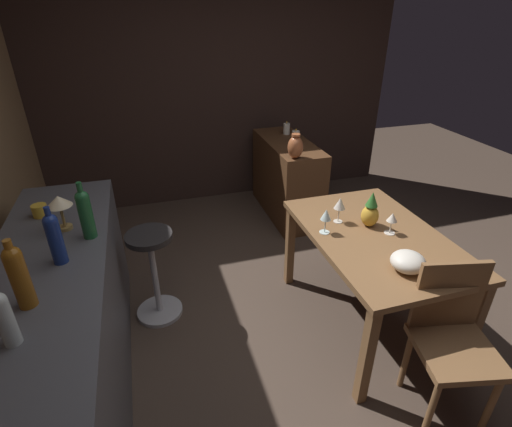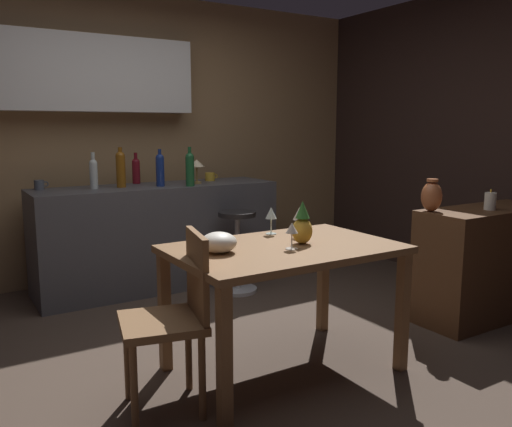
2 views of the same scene
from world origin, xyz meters
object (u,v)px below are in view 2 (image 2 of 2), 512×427
at_px(wine_glass_right, 271,214).
at_px(sideboard_cabinet, 485,263).
at_px(wine_bottle_ruby, 136,169).
at_px(counter_lamp, 197,165).
at_px(vase_copper, 432,196).
at_px(bar_stool, 237,249).
at_px(fruit_bowl, 219,242).
at_px(wine_bottle_clear, 94,172).
at_px(cup_slate, 39,185).
at_px(wine_bottle_green, 190,168).
at_px(wine_bottle_cobalt, 160,169).
at_px(wine_glass_center, 292,229).
at_px(cup_mustard, 210,177).
at_px(dining_table, 284,262).
at_px(wine_glass_left, 299,214).
at_px(pineapple_centerpiece, 302,226).
at_px(chair_near_window, 175,313).
at_px(wine_bottle_amber, 121,168).
at_px(pillar_candle_tall, 490,201).

bearing_deg(wine_glass_right, sideboard_cabinet, -12.85).
xyz_separation_m(wine_bottle_ruby, counter_lamp, (0.45, -0.30, 0.04)).
bearing_deg(vase_copper, bar_stool, 119.53).
distance_m(wine_bottle_ruby, counter_lamp, 0.55).
xyz_separation_m(fruit_bowl, wine_bottle_clear, (-0.14, 1.92, 0.24)).
bearing_deg(sideboard_cabinet, cup_slate, 140.50).
relative_size(wine_bottle_green, counter_lamp, 1.56).
bearing_deg(wine_bottle_clear, vase_copper, -46.47).
xyz_separation_m(wine_glass_right, vase_copper, (1.17, -0.25, 0.06)).
bearing_deg(wine_bottle_green, wine_bottle_clear, 162.83).
relative_size(wine_bottle_cobalt, wine_bottle_clear, 1.06).
height_order(bar_stool, wine_bottle_cobalt, wine_bottle_cobalt).
bearing_deg(wine_glass_center, wine_glass_right, 72.06).
bearing_deg(cup_mustard, counter_lamp, -142.44).
bearing_deg(wine_glass_right, dining_table, -110.75).
xyz_separation_m(wine_glass_left, wine_glass_center, (-0.24, -0.25, -0.03)).
bearing_deg(bar_stool, sideboard_cabinet, -49.96).
height_order(sideboard_cabinet, counter_lamp, counter_lamp).
xyz_separation_m(sideboard_cabinet, cup_mustard, (-1.19, 2.11, 0.53)).
height_order(wine_glass_right, wine_glass_center, wine_glass_right).
height_order(dining_table, wine_bottle_green, wine_bottle_green).
bearing_deg(pineapple_centerpiece, fruit_bowl, 172.99).
xyz_separation_m(chair_near_window, wine_glass_right, (0.81, 0.38, 0.37)).
bearing_deg(wine_bottle_cobalt, wine_bottle_ruby, 107.26).
xyz_separation_m(dining_table, wine_glass_left, (0.22, 0.16, 0.23)).
bearing_deg(wine_glass_left, vase_copper, -5.52).
xyz_separation_m(sideboard_cabinet, pineapple_centerpiece, (-1.64, 0.05, 0.44)).
distance_m(sideboard_cabinet, wine_bottle_ruby, 2.98).
distance_m(wine_glass_left, wine_glass_center, 0.35).
distance_m(wine_glass_right, fruit_bowl, 0.58).
bearing_deg(wine_bottle_amber, wine_glass_right, -75.51).
distance_m(cup_mustard, vase_copper, 2.11).
xyz_separation_m(wine_bottle_cobalt, counter_lamp, (0.35, 0.02, 0.01)).
distance_m(bar_stool, pineapple_centerpiece, 1.57).
bearing_deg(vase_copper, wine_bottle_amber, 129.99).
relative_size(cup_mustard, counter_lamp, 0.58).
bearing_deg(wine_bottle_ruby, sideboard_cabinet, -50.43).
relative_size(sideboard_cabinet, cup_slate, 9.85).
height_order(chair_near_window, pillar_candle_tall, pillar_candle_tall).
relative_size(wine_bottle_amber, cup_slate, 3.00).
distance_m(wine_bottle_clear, cup_mustard, 1.11).
distance_m(fruit_bowl, vase_copper, 1.68).
xyz_separation_m(sideboard_cabinet, wine_bottle_cobalt, (-1.75, 1.92, 0.64)).
distance_m(sideboard_cabinet, wine_glass_left, 1.62).
height_order(wine_glass_center, cup_mustard, cup_mustard).
bearing_deg(vase_copper, wine_bottle_clear, 133.53).
distance_m(fruit_bowl, cup_mustard, 2.22).
bearing_deg(pineapple_centerpiece, cup_mustard, 77.48).
xyz_separation_m(wine_glass_right, wine_bottle_green, (0.11, 1.42, 0.19)).
relative_size(sideboard_cabinet, wine_bottle_ruby, 4.00).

